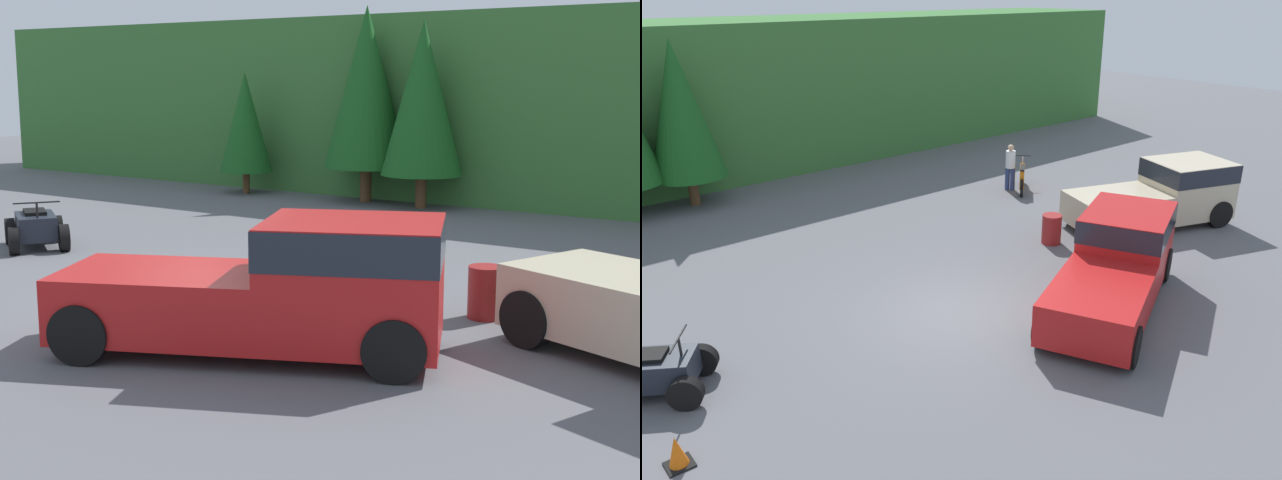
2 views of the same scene
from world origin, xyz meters
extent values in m
plane|color=#5B5B60|center=(0.00, 0.00, 0.00)|extent=(80.00, 80.00, 0.00)
cube|color=#387033|center=(0.00, 16.00, 2.96)|extent=(44.00, 6.00, 5.92)
cylinder|color=brown|center=(-8.51, 11.86, 0.37)|extent=(0.25, 0.25, 0.74)
cone|color=#19561E|center=(-8.51, 11.86, 2.42)|extent=(1.81, 1.81, 3.37)
cylinder|color=brown|center=(-4.00, 12.35, 0.55)|extent=(0.37, 0.37, 1.11)
cone|color=#19561E|center=(-4.00, 12.35, 3.62)|extent=(2.70, 2.70, 5.04)
cylinder|color=brown|center=(-1.86, 12.07, 0.51)|extent=(0.34, 0.34, 1.01)
cone|color=#19561E|center=(-1.86, 12.07, 3.32)|extent=(2.48, 2.48, 4.62)
cube|color=red|center=(4.24, -1.59, 1.11)|extent=(3.09, 2.85, 1.75)
cube|color=#1E232D|center=(4.24, -1.59, 1.69)|extent=(3.11, 2.87, 0.56)
cube|color=red|center=(1.73, -2.73, 0.71)|extent=(3.59, 3.07, 0.95)
cylinder|color=black|center=(4.48, -0.48, 0.44)|extent=(0.91, 0.61, 0.87)
cylinder|color=black|center=(5.23, -2.15, 0.44)|extent=(0.91, 0.61, 0.87)
cylinder|color=black|center=(0.48, -2.28, 0.44)|extent=(0.91, 0.61, 0.87)
cylinder|color=black|center=(1.23, -3.95, 0.44)|extent=(0.91, 0.61, 0.87)
cube|color=beige|center=(7.25, 0.86, 0.71)|extent=(3.40, 2.87, 0.95)
cylinder|color=black|center=(6.74, 2.02, 0.44)|extent=(0.91, 0.56, 0.87)
cylinder|color=black|center=(6.11, 0.30, 0.44)|extent=(0.91, 0.56, 0.87)
cylinder|color=black|center=(-5.43, 1.36, 0.32)|extent=(0.65, 0.53, 0.63)
cylinder|color=black|center=(-6.04, 0.45, 0.32)|extent=(0.65, 0.53, 0.63)
cylinder|color=black|center=(-6.59, 2.14, 0.32)|extent=(0.65, 0.53, 0.63)
cylinder|color=black|center=(-7.20, 1.23, 0.32)|extent=(0.65, 0.53, 0.63)
cube|color=#1E232D|center=(-6.31, 1.29, 0.51)|extent=(1.71, 1.53, 0.55)
cylinder|color=black|center=(-5.85, 0.99, 0.97)|extent=(0.07, 0.07, 0.35)
cylinder|color=black|center=(-5.85, 0.99, 1.14)|extent=(0.60, 0.87, 0.04)
cube|color=black|center=(-6.44, 1.38, 0.83)|extent=(0.99, 0.88, 0.08)
cylinder|color=maroon|center=(4.93, 1.45, 0.44)|extent=(0.58, 0.58, 0.88)
camera|label=1|loc=(10.71, -11.97, 3.97)|focal=50.00mm
camera|label=2|loc=(-8.37, -9.88, 7.11)|focal=35.00mm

